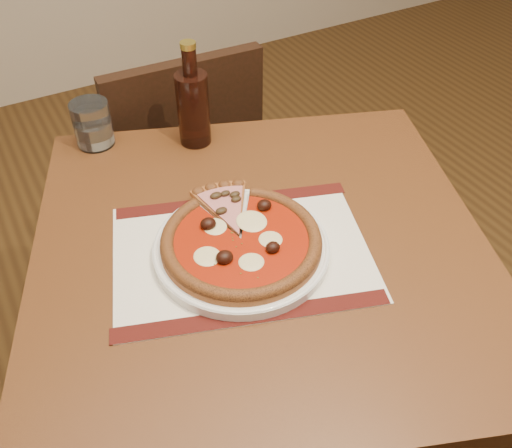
{
  "coord_description": "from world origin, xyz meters",
  "views": [
    {
      "loc": [
        -1.04,
        0.25,
        1.45
      ],
      "look_at": [
        -0.68,
        0.9,
        0.78
      ],
      "focal_mm": 40.0,
      "sensor_mm": 36.0,
      "label": 1
    }
  ],
  "objects": [
    {
      "name": "table",
      "position": [
        -0.68,
        0.88,
        0.65
      ],
      "size": [
        1.03,
        1.03,
        0.75
      ],
      "rotation": [
        0.0,
        0.0,
        -0.36
      ],
      "color": "brown",
      "rests_on": "ground"
    },
    {
      "name": "placemat",
      "position": [
        -0.73,
        0.87,
        0.75
      ],
      "size": [
        0.52,
        0.44,
        0.0
      ],
      "primitive_type": "cube",
      "rotation": [
        0.0,
        0.0,
        -0.32
      ],
      "color": "white",
      "rests_on": "table"
    },
    {
      "name": "chair_far",
      "position": [
        -0.6,
        1.5,
        0.49
      ],
      "size": [
        0.42,
        0.42,
        0.85
      ],
      "rotation": [
        0.0,
        0.0,
        3.1
      ],
      "color": "black",
      "rests_on": "ground"
    },
    {
      "name": "plate",
      "position": [
        -0.73,
        0.87,
        0.76
      ],
      "size": [
        0.3,
        0.3,
        0.02
      ],
      "primitive_type": "cylinder",
      "color": "white",
      "rests_on": "placemat"
    },
    {
      "name": "ham_slice",
      "position": [
        -0.7,
        0.96,
        0.78
      ],
      "size": [
        0.11,
        0.15,
        0.02
      ],
      "rotation": [
        0.0,
        0.0,
        1.37
      ],
      "color": "#9D5726",
      "rests_on": "plate"
    },
    {
      "name": "bottle",
      "position": [
        -0.65,
        1.22,
        0.84
      ],
      "size": [
        0.07,
        0.07,
        0.23
      ],
      "color": "black",
      "rests_on": "table"
    },
    {
      "name": "pizza",
      "position": [
        -0.73,
        0.87,
        0.78
      ],
      "size": [
        0.28,
        0.28,
        0.04
      ],
      "color": "#9D5726",
      "rests_on": "plate"
    },
    {
      "name": "water_glass",
      "position": [
        -0.84,
        1.32,
        0.8
      ],
      "size": [
        0.11,
        0.11,
        0.1
      ],
      "primitive_type": "cylinder",
      "rotation": [
        0.0,
        0.0,
        0.4
      ],
      "color": "white",
      "rests_on": "table"
    }
  ]
}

